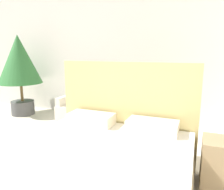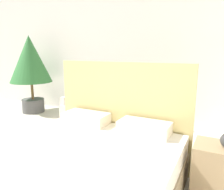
{
  "view_description": "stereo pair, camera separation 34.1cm",
  "coord_description": "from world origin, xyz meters",
  "views": [
    {
      "loc": [
        1.45,
        -0.53,
        1.44
      ],
      "look_at": [
        0.2,
        2.58,
        0.77
      ],
      "focal_mm": 35.0,
      "sensor_mm": 36.0,
      "label": 1
    },
    {
      "loc": [
        1.76,
        -0.39,
        1.44
      ],
      "look_at": [
        0.2,
        2.58,
        0.77
      ],
      "focal_mm": 35.0,
      "sensor_mm": 36.0,
      "label": 2
    }
  ],
  "objects": [
    {
      "name": "wall_back",
      "position": [
        0.0,
        3.92,
        1.45
      ],
      "size": [
        10.0,
        0.06,
        2.9
      ],
      "color": "silver",
      "rests_on": "ground_plane"
    },
    {
      "name": "armchair_near_window_right",
      "position": [
        0.33,
        3.07,
        0.28
      ],
      "size": [
        0.64,
        0.69,
        0.9
      ],
      "rotation": [
        0.0,
        0.0,
        0.07
      ],
      "color": "beige",
      "rests_on": "ground_plane"
    },
    {
      "name": "potted_palm",
      "position": [
        -2.3,
        3.26,
        1.18
      ],
      "size": [
        0.96,
        0.96,
        1.8
      ],
      "color": "#4C4C4C",
      "rests_on": "ground_plane"
    },
    {
      "name": "nightstand",
      "position": [
        1.81,
        1.87,
        0.27
      ],
      "size": [
        0.55,
        0.39,
        0.53
      ],
      "color": "#937A56",
      "rests_on": "ground_plane"
    },
    {
      "name": "bed",
      "position": [
        0.59,
        1.18,
        0.29
      ],
      "size": [
        1.79,
        2.0,
        1.31
      ],
      "color": "#8C7A5B",
      "rests_on": "ground_plane"
    },
    {
      "name": "armchair_near_window_left",
      "position": [
        -0.71,
        3.07,
        0.28
      ],
      "size": [
        0.61,
        0.66,
        0.9
      ],
      "rotation": [
        0.0,
        0.0,
        0.01
      ],
      "color": "beige",
      "rests_on": "ground_plane"
    }
  ]
}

